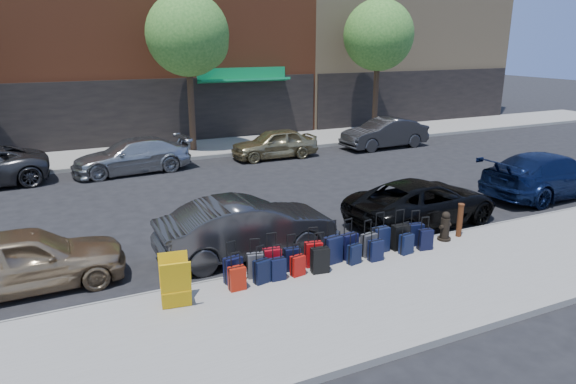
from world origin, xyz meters
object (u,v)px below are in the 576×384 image
bollard (460,220)px  car_near_2 (423,202)px  car_far_3 (384,133)px  tree_center (191,37)px  car_near_3 (549,175)px  car_far_1 (132,156)px  car_far_2 (274,144)px  car_near_1 (247,228)px  car_near_0 (26,259)px  suitcase_front_5 (333,250)px  fire_hydrant (445,227)px  tree_right (381,37)px  display_rack (175,282)px

bollard → car_near_2: (0.02, 1.56, 0.04)m
bollard → car_far_3: (5.62, 11.35, 0.12)m
tree_center → car_near_3: 16.08m
car_far_1 → car_far_2: bearing=85.1°
car_near_1 → car_far_2: 11.24m
car_near_0 → suitcase_front_5: bearing=-106.8°
fire_hydrant → car_far_2: (0.16, 11.59, 0.17)m
tree_right → car_near_1: size_ratio=1.60×
display_rack → car_near_1: 3.10m
bollard → car_near_3: (5.83, 1.92, 0.14)m
suitcase_front_5 → car_near_0: 6.87m
car_far_1 → bollard: bearing=25.9°
tree_right → car_far_1: (-13.95, -2.69, -4.72)m
car_near_2 → fire_hydrant: bearing=154.9°
tree_center → car_near_1: size_ratio=1.60×
tree_right → bollard: bearing=-116.6°
car_far_2 → car_near_2: bearing=3.1°
bollard → car_near_3: car_near_3 is taller
display_rack → car_near_3: (13.68, 2.42, 0.10)m
car_near_2 → tree_right: bearing=-35.4°
car_far_3 → car_far_1: bearing=-93.1°
tree_right → suitcase_front_5: tree_right is taller
display_rack → car_far_3: (13.47, 11.85, 0.08)m
car_near_0 → car_far_2: 14.03m
car_near_1 → car_far_1: 10.12m
car_near_1 → fire_hydrant: bearing=-108.4°
tree_center → bollard: tree_center is taller
suitcase_front_5 → car_near_0: (-6.59, 1.93, 0.23)m
display_rack → car_near_0: car_near_0 is taller
bollard → car_far_1: bearing=120.3°
fire_hydrant → suitcase_front_5: bearing=170.4°
car_near_0 → car_near_2: bearing=-92.4°
tree_right → display_rack: size_ratio=6.94×
suitcase_front_5 → fire_hydrant: suitcase_front_5 is taller
tree_right → suitcase_front_5: 18.80m
display_rack → car_far_2: size_ratio=0.26×
tree_right → car_far_3: size_ratio=1.61×
car_near_3 → car_far_3: car_near_3 is taller
car_near_1 → car_far_1: size_ratio=0.95×
car_near_1 → car_far_3: size_ratio=1.00×
car_near_0 → car_far_3: bearing=-60.2°
car_near_2 → car_far_2: bearing=-3.8°
car_near_2 → car_far_1: bearing=28.0°
suitcase_front_5 → fire_hydrant: bearing=-7.7°
tree_right → car_far_2: tree_right is taller
suitcase_front_5 → display_rack: 3.92m
car_near_2 → car_far_1: car_far_1 is taller
tree_right → fire_hydrant: bearing=-118.3°
suitcase_front_5 → bollard: suitcase_front_5 is taller
bollard → car_far_1: 13.44m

